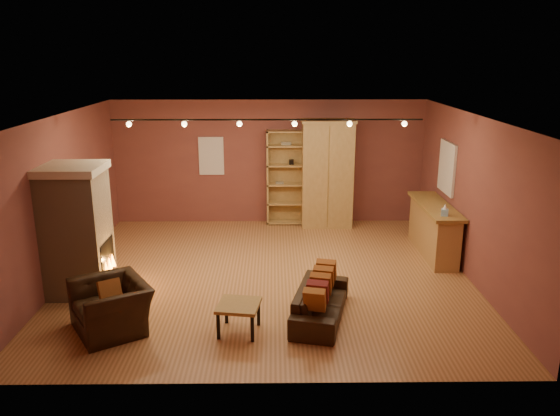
{
  "coord_description": "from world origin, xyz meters",
  "views": [
    {
      "loc": [
        0.11,
        -8.93,
        3.8
      ],
      "look_at": [
        0.22,
        0.2,
        1.19
      ],
      "focal_mm": 35.0,
      "sensor_mm": 36.0,
      "label": 1
    }
  ],
  "objects_px": {
    "fireplace": "(77,230)",
    "coffee_table": "(239,308)",
    "loveseat": "(321,296)",
    "armchair": "(111,299)",
    "armoire": "(327,173)",
    "bar_counter": "(433,229)",
    "bookcase": "(286,177)"
  },
  "relations": [
    {
      "from": "armchair",
      "to": "coffee_table",
      "type": "relative_size",
      "value": 1.99
    },
    {
      "from": "armoire",
      "to": "armchair",
      "type": "distance_m",
      "value": 6.02
    },
    {
      "from": "loveseat",
      "to": "armchair",
      "type": "height_order",
      "value": "armchair"
    },
    {
      "from": "fireplace",
      "to": "bar_counter",
      "type": "bearing_deg",
      "value": 14.99
    },
    {
      "from": "fireplace",
      "to": "loveseat",
      "type": "height_order",
      "value": "fireplace"
    },
    {
      "from": "armoire",
      "to": "loveseat",
      "type": "bearing_deg",
      "value": -96.4
    },
    {
      "from": "armchair",
      "to": "coffee_table",
      "type": "bearing_deg",
      "value": 54.5
    },
    {
      "from": "armchair",
      "to": "coffee_table",
      "type": "distance_m",
      "value": 1.81
    },
    {
      "from": "bookcase",
      "to": "loveseat",
      "type": "bearing_deg",
      "value": -85.09
    },
    {
      "from": "fireplace",
      "to": "coffee_table",
      "type": "bearing_deg",
      "value": -27.77
    },
    {
      "from": "bar_counter",
      "to": "bookcase",
      "type": "bearing_deg",
      "value": 143.7
    },
    {
      "from": "armchair",
      "to": "bookcase",
      "type": "bearing_deg",
      "value": 120.45
    },
    {
      "from": "coffee_table",
      "to": "armchair",
      "type": "bearing_deg",
      "value": 176.97
    },
    {
      "from": "loveseat",
      "to": "coffee_table",
      "type": "height_order",
      "value": "loveseat"
    },
    {
      "from": "armoire",
      "to": "loveseat",
      "type": "height_order",
      "value": "armoire"
    },
    {
      "from": "loveseat",
      "to": "coffee_table",
      "type": "bearing_deg",
      "value": 123.56
    },
    {
      "from": "fireplace",
      "to": "armoire",
      "type": "distance_m",
      "value": 5.61
    },
    {
      "from": "bookcase",
      "to": "bar_counter",
      "type": "distance_m",
      "value": 3.54
    },
    {
      "from": "fireplace",
      "to": "armchair",
      "type": "height_order",
      "value": "fireplace"
    },
    {
      "from": "armoire",
      "to": "bar_counter",
      "type": "distance_m",
      "value": 2.76
    },
    {
      "from": "fireplace",
      "to": "loveseat",
      "type": "distance_m",
      "value": 4.02
    },
    {
      "from": "bookcase",
      "to": "coffee_table",
      "type": "relative_size",
      "value": 3.31
    },
    {
      "from": "armoire",
      "to": "loveseat",
      "type": "xyz_separation_m",
      "value": [
        -0.51,
        -4.52,
        -0.86
      ]
    },
    {
      "from": "fireplace",
      "to": "loveseat",
      "type": "relative_size",
      "value": 1.23
    },
    {
      "from": "armoire",
      "to": "loveseat",
      "type": "distance_m",
      "value": 4.62
    },
    {
      "from": "coffee_table",
      "to": "bar_counter",
      "type": "bearing_deg",
      "value": 40.54
    },
    {
      "from": "loveseat",
      "to": "armchair",
      "type": "relative_size",
      "value": 1.34
    },
    {
      "from": "armchair",
      "to": "loveseat",
      "type": "bearing_deg",
      "value": 63.86
    },
    {
      "from": "fireplace",
      "to": "coffee_table",
      "type": "distance_m",
      "value": 3.08
    },
    {
      "from": "fireplace",
      "to": "loveseat",
      "type": "bearing_deg",
      "value": -14.22
    },
    {
      "from": "fireplace",
      "to": "bookcase",
      "type": "bearing_deg",
      "value": 47.45
    },
    {
      "from": "bookcase",
      "to": "fireplace",
      "type": "bearing_deg",
      "value": -132.55
    }
  ]
}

